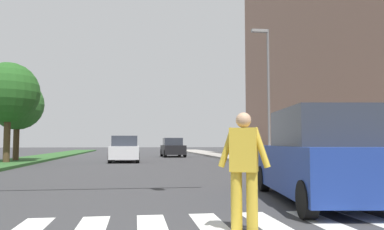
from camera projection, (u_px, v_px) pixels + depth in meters
ground_plane at (139, 159)px, 28.73m from camera, size 140.00×140.00×0.00m
crosswalk at (153, 229)px, 5.62m from camera, size 7.65×2.20×0.01m
median_strip at (26, 160)px, 25.68m from camera, size 2.95×64.00×0.15m
tree_far at (8, 93)px, 21.91m from camera, size 3.42×3.42×5.66m
tree_distant at (17, 105)px, 24.29m from camera, size 3.22×3.22×5.12m
sidewalk_right at (245, 159)px, 27.87m from camera, size 3.00×64.00×0.15m
street_lamp_right at (267, 83)px, 21.64m from camera, size 1.02×0.24×7.50m
pedestrian_performer at (244, 166)px, 5.45m from camera, size 0.71×0.39×1.69m
suv_crossing at (322, 158)px, 8.20m from camera, size 2.54×4.82×1.97m
sedan_midblock at (125, 150)px, 24.88m from camera, size 1.89×4.09×1.67m
sedan_distant at (173, 148)px, 33.83m from camera, size 1.96×4.09×1.65m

